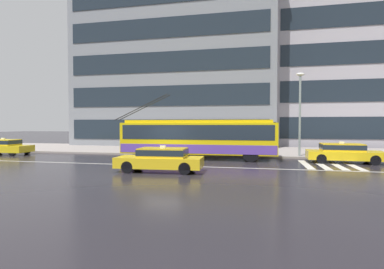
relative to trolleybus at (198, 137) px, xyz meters
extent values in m
plane|color=#252227|center=(-1.85, -2.87, -1.56)|extent=(160.00, 160.00, 0.00)
cube|color=gray|center=(-1.85, 6.60, -1.49)|extent=(80.00, 10.00, 0.14)
cube|color=beige|center=(7.18, -1.63, -1.56)|extent=(0.44, 4.40, 0.01)
cube|color=beige|center=(8.08, -1.63, -1.56)|extent=(0.44, 4.40, 0.01)
cube|color=beige|center=(8.98, -1.63, -1.56)|extent=(0.44, 4.40, 0.01)
cube|color=beige|center=(9.88, -1.63, -1.56)|extent=(0.44, 4.40, 0.01)
cube|color=silver|center=(-1.85, -4.07, -1.56)|extent=(72.00, 0.14, 0.01)
cube|color=yellow|center=(-0.02, 0.00, -0.04)|extent=(11.13, 2.62, 2.21)
cube|color=yellow|center=(-0.02, 0.00, 1.17)|extent=(10.46, 2.36, 0.20)
cube|color=#1E2833|center=(-0.02, 0.00, 0.40)|extent=(10.69, 2.64, 1.02)
cube|color=#6140A7|center=(-0.02, 0.00, -0.75)|extent=(11.02, 2.65, 0.62)
cube|color=#1E2833|center=(5.49, 0.04, 0.40)|extent=(0.14, 2.23, 1.11)
cube|color=black|center=(5.34, 0.04, 0.97)|extent=(0.17, 1.93, 0.28)
cylinder|color=black|center=(-4.33, 0.32, 2.22)|extent=(4.21, 0.09, 1.96)
cylinder|color=black|center=(-4.33, -0.38, 2.22)|extent=(4.21, 0.09, 1.96)
cylinder|color=black|center=(3.75, 1.15, -1.04)|extent=(1.04, 0.31, 1.04)
cylinder|color=black|center=(3.77, -1.09, -1.04)|extent=(1.04, 0.31, 1.04)
cylinder|color=black|center=(-3.58, 1.09, -1.04)|extent=(1.04, 0.31, 1.04)
cylinder|color=black|center=(-3.57, -1.14, -1.04)|extent=(1.04, 0.31, 1.04)
cube|color=yellow|center=(-16.32, -0.35, -1.06)|extent=(4.26, 1.78, 0.55)
cube|color=yellow|center=(-16.49, -0.35, -0.54)|extent=(2.30, 1.53, 0.48)
cube|color=#1E2833|center=(-16.49, -0.35, -0.52)|extent=(2.35, 1.55, 0.31)
cube|color=silver|center=(-16.49, -0.35, -0.23)|extent=(0.28, 0.16, 0.12)
cylinder|color=black|center=(-14.92, 0.44, -1.25)|extent=(0.62, 0.20, 0.62)
cylinder|color=black|center=(-14.91, -1.13, -1.25)|extent=(0.62, 0.20, 0.62)
cube|color=yellow|center=(-0.88, -6.33, -1.06)|extent=(4.63, 1.95, 0.55)
cube|color=yellow|center=(-0.70, -6.32, -0.54)|extent=(2.53, 1.61, 0.48)
cube|color=#1E2833|center=(-0.70, -6.32, -0.52)|extent=(2.57, 1.63, 0.31)
cube|color=silver|center=(-0.70, -6.32, -0.23)|extent=(0.29, 0.17, 0.12)
cylinder|color=black|center=(-2.35, -7.17, -1.25)|extent=(0.63, 0.23, 0.62)
cylinder|color=black|center=(-2.42, -5.64, -1.25)|extent=(0.63, 0.23, 0.62)
cylinder|color=black|center=(0.65, -7.03, -1.25)|extent=(0.63, 0.23, 0.62)
cylinder|color=black|center=(0.58, -5.49, -1.25)|extent=(0.63, 0.23, 0.62)
cube|color=yellow|center=(9.78, -0.31, -1.06)|extent=(4.73, 2.03, 0.55)
cube|color=yellow|center=(9.59, -0.31, -0.54)|extent=(2.58, 1.68, 0.48)
cube|color=#1E2833|center=(9.59, -0.31, -0.52)|extent=(2.63, 1.70, 0.31)
cube|color=silver|center=(9.59, -0.31, -0.23)|extent=(0.29, 0.17, 0.12)
cylinder|color=black|center=(11.35, 0.44, -1.25)|extent=(0.63, 0.23, 0.62)
cylinder|color=black|center=(11.28, -1.19, -1.25)|extent=(0.63, 0.23, 0.62)
cylinder|color=black|center=(8.28, 0.56, -1.25)|extent=(0.63, 0.23, 0.62)
cylinder|color=black|center=(8.21, -1.07, -1.25)|extent=(0.63, 0.23, 0.62)
cylinder|color=gray|center=(1.76, 2.35, -0.19)|extent=(0.08, 0.08, 2.47)
cylinder|color=gray|center=(-1.90, 2.35, -0.19)|extent=(0.08, 0.08, 2.47)
cylinder|color=gray|center=(1.76, 3.85, -0.19)|extent=(0.08, 0.08, 2.47)
cylinder|color=gray|center=(-1.90, 3.85, -0.19)|extent=(0.08, 0.08, 2.47)
cube|color=#99ADB2|center=(-0.07, 3.85, -0.14)|extent=(3.48, 0.04, 1.98)
cube|color=#B2B2B7|center=(-0.07, 3.10, 1.09)|extent=(3.96, 1.80, 0.08)
cube|color=brown|center=(-0.07, 3.47, -0.97)|extent=(2.56, 0.36, 0.08)
cylinder|color=#292421|center=(-1.76, 2.95, -1.00)|extent=(0.14, 0.14, 0.84)
cylinder|color=#292421|center=(-1.83, 2.81, -1.00)|extent=(0.14, 0.14, 0.84)
cylinder|color=maroon|center=(-1.80, 2.88, -0.30)|extent=(0.48, 0.48, 0.56)
sphere|color=tan|center=(-1.80, 2.88, 0.08)|extent=(0.21, 0.21, 0.21)
cylinder|color=brown|center=(-1.88, 4.28, -0.99)|extent=(0.14, 0.14, 0.86)
cylinder|color=brown|center=(-1.76, 4.39, -0.99)|extent=(0.14, 0.14, 0.86)
cylinder|color=#524147|center=(-1.82, 4.34, -0.28)|extent=(0.51, 0.51, 0.57)
sphere|color=tan|center=(-1.82, 4.34, 0.11)|extent=(0.21, 0.21, 0.21)
cylinder|color=#505749|center=(-0.48, 2.05, -0.98)|extent=(0.14, 0.14, 0.89)
cylinder|color=#505749|center=(-0.53, 2.21, -0.98)|extent=(0.14, 0.14, 0.89)
cylinder|color=#404956|center=(-0.51, 2.13, -0.25)|extent=(0.46, 0.46, 0.58)
sphere|color=tan|center=(-0.51, 2.13, 0.16)|extent=(0.24, 0.24, 0.24)
cone|color=#2D8D51|center=(-0.47, 2.02, 0.46)|extent=(1.37, 1.37, 0.29)
cylinder|color=#333333|center=(-0.47, 2.02, -0.07)|extent=(0.02, 0.02, 0.77)
cylinder|color=brown|center=(4.27, 3.04, -0.99)|extent=(0.14, 0.14, 0.86)
cylinder|color=brown|center=(4.25, 3.20, -0.99)|extent=(0.14, 0.14, 0.86)
cylinder|color=maroon|center=(4.26, 3.12, -0.27)|extent=(0.40, 0.40, 0.57)
sphere|color=#B6B28E|center=(4.26, 3.12, 0.12)|extent=(0.21, 0.21, 0.21)
cone|color=gold|center=(4.24, 3.24, 0.40)|extent=(1.31, 1.31, 0.30)
cylinder|color=#333333|center=(4.24, 3.24, -0.11)|extent=(0.02, 0.02, 0.73)
cylinder|color=gray|center=(7.31, 2.20, 1.57)|extent=(0.16, 0.16, 5.99)
ellipsoid|color=silver|center=(7.31, 2.20, 4.68)|extent=(0.60, 0.32, 0.24)
cube|color=gray|center=(-5.40, 17.17, 9.19)|extent=(22.99, 15.90, 21.51)
cube|color=#1E2833|center=(-5.40, 9.19, 0.41)|extent=(21.61, 0.06, 2.15)
cube|color=#1E2833|center=(-5.40, 9.19, 3.99)|extent=(21.61, 0.06, 2.15)
cube|color=#1E2833|center=(-5.40, 9.19, 7.58)|extent=(21.61, 0.06, 2.15)
cube|color=#1E2833|center=(-5.40, 9.19, 11.16)|extent=(21.61, 0.06, 2.15)
camera|label=1|loc=(4.15, -21.56, 0.94)|focal=28.22mm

